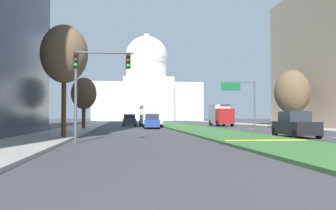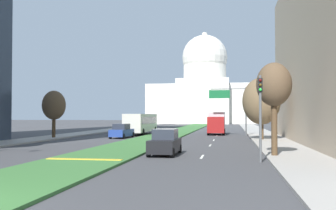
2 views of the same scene
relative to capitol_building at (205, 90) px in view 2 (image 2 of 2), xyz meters
The scene contains 18 objects.
ground_plane 60.05m from the capitol_building, 90.00° to the right, with size 262.84×262.84×0.00m, color #3D3D3F.
grass_median 65.92m from the capitol_building, 90.00° to the right, with size 5.20×107.52×0.14m, color #386B33.
median_curb_nose 107.16m from the capitol_building, 90.00° to the right, with size 4.68×0.50×0.04m, color gold.
lane_dashes_right 80.27m from the capitol_building, 85.12° to the right, with size 0.16×52.57×0.01m.
sidewalk_left 72.97m from the capitol_building, 100.33° to the right, with size 4.00×107.52×0.15m, color #9E9991.
sidewalk_right 72.97m from the capitol_building, 79.67° to the right, with size 4.00×107.52×0.15m, color #9E9991.
capitol_building is the anchor object (origin of this frame).
traffic_light_near_right 105.89m from the capitol_building, 84.33° to the right, with size 0.28×0.35×5.20m.
overhead_guide_sign 77.07m from the capitol_building, 83.37° to the right, with size 4.99×0.20×6.50m.
street_tree_right_near 103.16m from the capitol_building, 83.57° to the right, with size 2.33×2.33×6.30m.
street_tree_left_mid 86.51m from the capitol_building, 98.11° to the right, with size 2.78×2.78×5.72m.
street_tree_right_mid 86.21m from the capitol_building, 81.99° to the right, with size 4.14×4.14×6.92m.
sedan_lead_stopped 102.42m from the capitol_building, 87.69° to the right, with size 1.88×4.23×1.83m.
sedan_midblock 83.71m from the capitol_building, 93.09° to the right, with size 2.08×4.60×1.74m.
sedan_distant 71.35m from the capitol_building, 95.60° to the right, with size 2.21×4.25×1.77m.
sedan_far_horizon 58.43m from the capitol_building, 96.82° to the right, with size 1.98×4.22×1.73m.
box_truck_delivery 73.63m from the capitol_building, 84.80° to the right, with size 2.40×6.40×3.20m.
city_bus 75.05m from the capitol_building, 93.16° to the right, with size 2.62×11.00×2.95m.
Camera 2 is at (8.74, -10.17, 2.82)m, focal length 41.67 mm.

